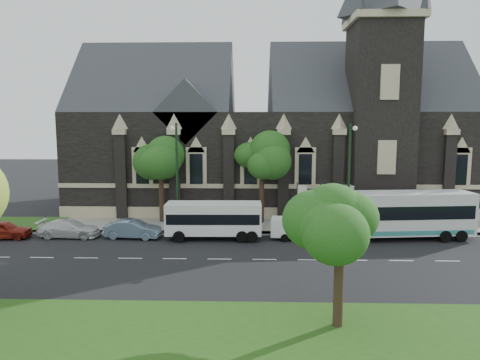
{
  "coord_description": "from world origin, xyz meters",
  "views": [
    {
      "loc": [
        2.17,
        -28.26,
        9.0
      ],
      "look_at": [
        1.2,
        6.0,
        4.54
      ],
      "focal_mm": 32.89,
      "sensor_mm": 36.0,
      "label": 1
    }
  ],
  "objects_px": {
    "tree_park_east": "(344,224)",
    "street_lamp_near": "(350,172)",
    "banner_flag_center": "(324,201)",
    "tree_walk_right": "(264,159)",
    "shuttle_bus": "(214,218)",
    "street_lamp_mid": "(177,171)",
    "car_far_white": "(69,228)",
    "banner_flag_left": "(300,201)",
    "sedan": "(133,229)",
    "banner_flag_right": "(347,201)",
    "tour_coach": "(391,214)",
    "tree_walk_left": "(163,160)",
    "car_far_red": "(3,230)",
    "box_trailer": "(285,227)"
  },
  "relations": [
    {
      "from": "street_lamp_mid",
      "to": "banner_flag_center",
      "type": "bearing_deg",
      "value": 8.82
    },
    {
      "from": "tree_walk_left",
      "to": "tree_park_east",
      "type": "bearing_deg",
      "value": -59.13
    },
    {
      "from": "banner_flag_center",
      "to": "banner_flag_right",
      "type": "height_order",
      "value": "same"
    },
    {
      "from": "tree_park_east",
      "to": "car_far_red",
      "type": "distance_m",
      "value": 27.67
    },
    {
      "from": "car_far_red",
      "to": "box_trailer",
      "type": "bearing_deg",
      "value": -94.28
    },
    {
      "from": "tree_walk_left",
      "to": "banner_flag_left",
      "type": "xyz_separation_m",
      "value": [
        12.08,
        -1.7,
        -3.35
      ]
    },
    {
      "from": "street_lamp_near",
      "to": "street_lamp_mid",
      "type": "distance_m",
      "value": 14.0
    },
    {
      "from": "tree_walk_right",
      "to": "banner_flag_left",
      "type": "xyz_separation_m",
      "value": [
        3.08,
        -1.71,
        -3.43
      ]
    },
    {
      "from": "car_far_white",
      "to": "shuttle_bus",
      "type": "bearing_deg",
      "value": -89.61
    },
    {
      "from": "banner_flag_left",
      "to": "box_trailer",
      "type": "height_order",
      "value": "banner_flag_left"
    },
    {
      "from": "street_lamp_mid",
      "to": "banner_flag_left",
      "type": "height_order",
      "value": "street_lamp_mid"
    },
    {
      "from": "street_lamp_mid",
      "to": "box_trailer",
      "type": "xyz_separation_m",
      "value": [
        8.76,
        -1.84,
        -4.16
      ]
    },
    {
      "from": "tree_walk_right",
      "to": "shuttle_bus",
      "type": "xyz_separation_m",
      "value": [
        -4.02,
        -5.51,
        -4.17
      ]
    },
    {
      "from": "banner_flag_right",
      "to": "box_trailer",
      "type": "relative_size",
      "value": 1.25
    },
    {
      "from": "tree_walk_left",
      "to": "street_lamp_near",
      "type": "bearing_deg",
      "value": -12.87
    },
    {
      "from": "banner_flag_left",
      "to": "car_far_white",
      "type": "xyz_separation_m",
      "value": [
        -18.61,
        -3.64,
        -1.69
      ]
    },
    {
      "from": "car_far_red",
      "to": "banner_flag_right",
      "type": "bearing_deg",
      "value": -86.82
    },
    {
      "from": "banner_flag_center",
      "to": "tour_coach",
      "type": "height_order",
      "value": "banner_flag_center"
    },
    {
      "from": "street_lamp_near",
      "to": "tour_coach",
      "type": "relative_size",
      "value": 0.7
    },
    {
      "from": "tree_park_east",
      "to": "street_lamp_near",
      "type": "relative_size",
      "value": 0.7
    },
    {
      "from": "street_lamp_near",
      "to": "car_far_red",
      "type": "height_order",
      "value": "street_lamp_near"
    },
    {
      "from": "shuttle_bus",
      "to": "tree_park_east",
      "type": "bearing_deg",
      "value": -65.49
    },
    {
      "from": "banner_flag_left",
      "to": "tour_coach",
      "type": "height_order",
      "value": "banner_flag_left"
    },
    {
      "from": "banner_flag_center",
      "to": "car_far_red",
      "type": "xyz_separation_m",
      "value": [
        -25.6,
        -4.24,
        -1.67
      ]
    },
    {
      "from": "street_lamp_near",
      "to": "sedan",
      "type": "bearing_deg",
      "value": -173.67
    },
    {
      "from": "tree_park_east",
      "to": "banner_flag_center",
      "type": "distance_m",
      "value": 18.58
    },
    {
      "from": "street_lamp_near",
      "to": "shuttle_bus",
      "type": "bearing_deg",
      "value": -170.09
    },
    {
      "from": "car_far_red",
      "to": "car_far_white",
      "type": "distance_m",
      "value": 5.03
    },
    {
      "from": "car_far_red",
      "to": "tree_park_east",
      "type": "bearing_deg",
      "value": -126.5
    },
    {
      "from": "banner_flag_left",
      "to": "shuttle_bus",
      "type": "bearing_deg",
      "value": -151.86
    },
    {
      "from": "tree_park_east",
      "to": "banner_flag_center",
      "type": "bearing_deg",
      "value": 83.43
    },
    {
      "from": "banner_flag_left",
      "to": "sedan",
      "type": "bearing_deg",
      "value": -164.22
    },
    {
      "from": "banner_flag_left",
      "to": "box_trailer",
      "type": "bearing_deg",
      "value": -112.17
    },
    {
      "from": "tree_walk_left",
      "to": "car_far_white",
      "type": "distance_m",
      "value": 9.82
    },
    {
      "from": "tour_coach",
      "to": "box_trailer",
      "type": "relative_size",
      "value": 3.99
    },
    {
      "from": "banner_flag_center",
      "to": "sedan",
      "type": "xyz_separation_m",
      "value": [
        -15.5,
        -3.82,
        -1.66
      ]
    },
    {
      "from": "banner_flag_right",
      "to": "banner_flag_center",
      "type": "bearing_deg",
      "value": 180.0
    },
    {
      "from": "banner_flag_center",
      "to": "shuttle_bus",
      "type": "bearing_deg",
      "value": -157.35
    },
    {
      "from": "banner_flag_right",
      "to": "tree_walk_left",
      "type": "bearing_deg",
      "value": 173.96
    },
    {
      "from": "street_lamp_near",
      "to": "tour_coach",
      "type": "height_order",
      "value": "street_lamp_near"
    },
    {
      "from": "tree_park_east",
      "to": "box_trailer",
      "type": "distance_m",
      "value": 15.09
    },
    {
      "from": "box_trailer",
      "to": "banner_flag_center",
      "type": "bearing_deg",
      "value": 53.87
    },
    {
      "from": "banner_flag_right",
      "to": "street_lamp_mid",
      "type": "bearing_deg",
      "value": -172.4
    },
    {
      "from": "shuttle_bus",
      "to": "car_far_red",
      "type": "height_order",
      "value": "shuttle_bus"
    },
    {
      "from": "tree_park_east",
      "to": "box_trailer",
      "type": "bearing_deg",
      "value": 95.56
    },
    {
      "from": "tree_park_east",
      "to": "tree_walk_right",
      "type": "xyz_separation_m",
      "value": [
        -2.96,
        20.04,
        1.2
      ]
    },
    {
      "from": "tree_walk_left",
      "to": "tour_coach",
      "type": "xyz_separation_m",
      "value": [
        18.76,
        -5.14,
        -3.74
      ]
    },
    {
      "from": "street_lamp_near",
      "to": "banner_flag_right",
      "type": "bearing_deg",
      "value": 81.44
    },
    {
      "from": "street_lamp_mid",
      "to": "box_trailer",
      "type": "height_order",
      "value": "street_lamp_mid"
    },
    {
      "from": "street_lamp_near",
      "to": "banner_flag_center",
      "type": "relative_size",
      "value": 2.25
    }
  ]
}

